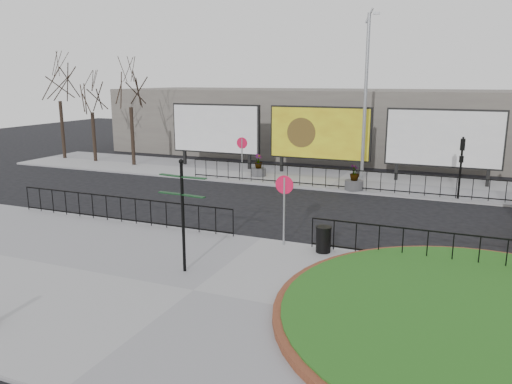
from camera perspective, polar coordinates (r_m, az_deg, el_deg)
The scene contains 23 objects.
ground at distance 18.33m, azimuth 0.63°, elevation -5.63°, with size 90.00×90.00×0.00m, color black.
pavement_near at distance 14.11m, azimuth -7.16°, elevation -11.29°, with size 30.00×10.00×0.12m, color gray.
pavement_far at distance 29.44m, azimuth 9.44°, elevation 1.39°, with size 44.00×6.00×0.12m, color gray.
brick_edge at distance 13.39m, azimuth 25.35°, elevation -13.17°, with size 10.40×10.40×0.18m, color brown.
grass_lawn at distance 13.38m, azimuth 25.36°, elevation -13.10°, with size 10.00×10.00×0.22m, color #224B14.
railing_near_left at distance 20.82m, azimuth -15.19°, elevation -1.91°, with size 10.00×0.10×1.10m, color black, non-canonical shape.
railing_near_right at distance 16.64m, azimuth 21.58°, elevation -6.08°, with size 9.00×0.10×1.10m, color black, non-canonical shape.
railing_far at distance 26.52m, azimuth 10.23°, elevation 1.45°, with size 18.00×0.10×1.10m, color black, non-canonical shape.
speed_sign_far at distance 28.28m, azimuth -1.61°, elevation 4.91°, with size 0.64×0.07×2.47m.
speed_sign_near at distance 17.12m, azimuth 3.26°, elevation -0.32°, with size 0.64×0.07×2.47m.
billboard_left at distance 32.90m, azimuth -4.65°, elevation 7.18°, with size 6.20×0.31×4.10m.
billboard_mid at distance 30.35m, azimuth 7.27°, elevation 6.65°, with size 6.20×0.31×4.10m.
billboard_right at distance 29.29m, azimuth 20.64°, elevation 5.72°, with size 6.20×0.31×4.10m.
lamp_post at distance 27.60m, azimuth 12.40°, elevation 10.49°, with size 0.74×0.18×9.23m.
signal_pole_a at distance 25.73m, azimuth 22.42°, elevation 3.57°, with size 0.22×0.26×3.00m.
tree_left at distance 34.48m, azimuth -14.08°, elevation 8.80°, with size 2.00×2.00×7.00m, color #2D2119, non-canonical shape.
tree_mid at distance 36.92m, azimuth -18.18°, elevation 8.17°, with size 2.00×2.00×6.20m, color #2D2119, non-canonical shape.
tree_far at distance 39.05m, azimuth -21.44°, elevation 9.10°, with size 2.00×2.00×7.50m, color #2D2119, non-canonical shape.
building_backdrop at distance 38.82m, azimuth 13.03°, elevation 7.60°, with size 40.00×10.00×5.00m, color #666159.
fingerpost_sign at distance 14.80m, azimuth -8.39°, elevation -1.45°, with size 1.60×0.37×3.43m.
litter_bin at distance 16.87m, azimuth 7.72°, elevation -5.37°, with size 0.53×0.53×0.89m.
planter_a at distance 29.80m, azimuth 0.27°, elevation 2.71°, with size 0.90×0.90×1.32m.
planter_b at distance 26.55m, azimuth 11.15°, elevation 1.20°, with size 0.96×0.96×1.35m.
Camera 1 is at (6.51, -16.13, 5.79)m, focal length 35.00 mm.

